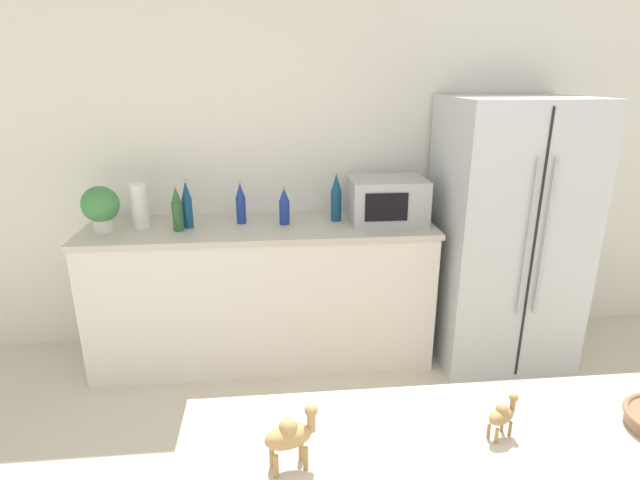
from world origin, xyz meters
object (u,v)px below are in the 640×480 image
Objects in this scene: back_bottle_3 at (177,209)px; back_bottle_4 at (187,205)px; paper_towel_roll at (140,206)px; back_bottle_0 at (241,203)px; potted_plant at (101,206)px; camel_figurine_second at (291,434)px; back_bottle_1 at (336,198)px; microwave at (387,200)px; back_bottle_2 at (284,206)px; refrigerator at (505,233)px; camel_figurine at (502,414)px.

back_bottle_3 is 0.08m from back_bottle_4.
paper_towel_roll is 1.02× the size of back_bottle_0.
camel_figurine_second is at bearing -62.37° from potted_plant.
potted_plant is 0.22m from paper_towel_roll.
back_bottle_0 is 0.86× the size of back_bottle_1.
microwave is 1.77× the size of back_bottle_0.
back_bottle_2 reaches higher than camel_figurine_second.
refrigerator reaches higher than paper_towel_roll.
back_bottle_3 is 2.07m from camel_figurine_second.
potted_plant is 2.32× the size of camel_figurine.
potted_plant is 0.50m from back_bottle_4.
microwave is at bearing 172.47° from refrigerator.
paper_towel_roll is 0.92× the size of back_bottle_4.
potted_plant is 1.03× the size of back_bottle_0.
back_bottle_1 is at bearing 172.54° from refrigerator.
refrigerator is 2.09m from back_bottle_3.
back_bottle_3 is at bearing 121.11° from camel_figurine.
paper_towel_roll is 1.23m from back_bottle_1.
back_bottle_3 reaches higher than potted_plant.
back_bottle_1 is at bearing 7.28° from back_bottle_3.
paper_towel_roll is 0.62m from back_bottle_0.
back_bottle_4 is (-0.32, -0.07, 0.01)m from back_bottle_0.
back_bottle_3 reaches higher than camel_figurine.
refrigerator is at bearing -0.48° from back_bottle_3.
back_bottle_2 is (-1.43, 0.09, 0.19)m from refrigerator.
back_bottle_4 is (-2.03, 0.08, 0.22)m from refrigerator.
paper_towel_roll reaches higher than camel_figurine_second.
back_bottle_1 is 1.86× the size of camel_figurine_second.
paper_towel_roll is 0.29m from back_bottle_4.
back_bottle_0 is 0.61m from back_bottle_1.
back_bottle_4 is at bearing 4.04° from potted_plant.
camel_figurine is (1.11, -1.99, -0.08)m from back_bottle_4.
back_bottle_0 is at bearing 175.25° from refrigerator.
back_bottle_4 is at bearing 119.24° from camel_figurine.
microwave is at bearing 1.05° from back_bottle_2.
back_bottle_4 is at bearing -175.89° from back_bottle_1.
refrigerator reaches higher than back_bottle_0.
back_bottle_2 is at bearing 6.37° from back_bottle_3.
back_bottle_2 is 2.03× the size of camel_figurine.
refrigerator is 3.57× the size of microwave.
back_bottle_2 is at bearing 88.70° from camel_figurine_second.
microwave is 1.71× the size of back_bottle_3.
back_bottle_0 is 2.12m from camel_figurine_second.
camel_figurine_second is at bearing -73.14° from back_bottle_3.
back_bottle_4 is (0.05, 0.06, 0.01)m from back_bottle_3.
back_bottle_2 is at bearing -178.95° from microwave.
paper_towel_roll is 1.13× the size of back_bottle_2.
potted_plant is 0.88× the size of back_bottle_1.
back_bottle_1 is (0.61, 0.00, 0.02)m from back_bottle_0.
camel_figurine_second is at bearing -67.92° from paper_towel_roll.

